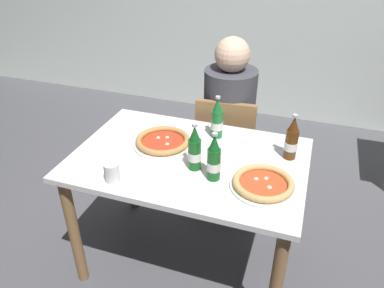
{
  "coord_description": "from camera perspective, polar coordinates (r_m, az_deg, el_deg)",
  "views": [
    {
      "loc": [
        0.54,
        -1.53,
        1.81
      ],
      "look_at": [
        0.0,
        0.05,
        0.8
      ],
      "focal_mm": 34.88,
      "sensor_mm": 36.0,
      "label": 1
    }
  ],
  "objects": [
    {
      "name": "pizza_marinara_far",
      "position": [
        1.74,
        10.83,
        -5.99
      ],
      "size": [
        0.3,
        0.3,
        0.04
      ],
      "color": "white",
      "rests_on": "dining_table_main"
    },
    {
      "name": "beer_bottle_center",
      "position": [
        2.07,
        3.85,
        3.67
      ],
      "size": [
        0.07,
        0.07,
        0.25
      ],
      "color": "#196B2D",
      "rests_on": "dining_table_main"
    },
    {
      "name": "beer_bottle_extra",
      "position": [
        1.94,
        14.99,
        0.58
      ],
      "size": [
        0.07,
        0.07,
        0.25
      ],
      "color": "#512D0F",
      "rests_on": "dining_table_main"
    },
    {
      "name": "chair_behind_table",
      "position": [
        2.56,
        5.27,
        -0.17
      ],
      "size": [
        0.43,
        0.43,
        0.85
      ],
      "rotation": [
        0.0,
        0.0,
        3.22
      ],
      "color": "olive",
      "rests_on": "ground_plane"
    },
    {
      "name": "pizza_margherita_near",
      "position": [
        2.03,
        -4.47,
        0.39
      ],
      "size": [
        0.32,
        0.32,
        0.04
      ],
      "color": "white",
      "rests_on": "dining_table_main"
    },
    {
      "name": "napkin_with_cutlery",
      "position": [
        1.98,
        5.89,
        -1.25
      ],
      "size": [
        0.23,
        0.23,
        0.01
      ],
      "color": "white",
      "rests_on": "dining_table_main"
    },
    {
      "name": "beer_bottle_right",
      "position": [
        1.73,
        3.37,
        -2.45
      ],
      "size": [
        0.07,
        0.07,
        0.25
      ],
      "color": "#14591E",
      "rests_on": "dining_table_main"
    },
    {
      "name": "paper_cup",
      "position": [
        1.78,
        -12.14,
        -4.24
      ],
      "size": [
        0.07,
        0.07,
        0.09
      ],
      "primitive_type": "cylinder",
      "color": "white",
      "rests_on": "dining_table_main"
    },
    {
      "name": "ground_plane",
      "position": [
        2.43,
        -0.4,
        -16.98
      ],
      "size": [
        8.0,
        8.0,
        0.0
      ],
      "primitive_type": "plane",
      "color": "#4C4C51"
    },
    {
      "name": "dining_table_main",
      "position": [
        2.0,
        -0.46,
        -4.73
      ],
      "size": [
        1.2,
        0.8,
        0.75
      ],
      "color": "silver",
      "rests_on": "ground_plane"
    },
    {
      "name": "beer_bottle_left",
      "position": [
        1.8,
        0.41,
        -0.94
      ],
      "size": [
        0.07,
        0.07,
        0.25
      ],
      "color": "#14591E",
      "rests_on": "dining_table_main"
    },
    {
      "name": "diner_seated",
      "position": [
        2.55,
        5.54,
        2.36
      ],
      "size": [
        0.34,
        0.34,
        1.21
      ],
      "color": "#2D3342",
      "rests_on": "ground_plane"
    }
  ]
}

